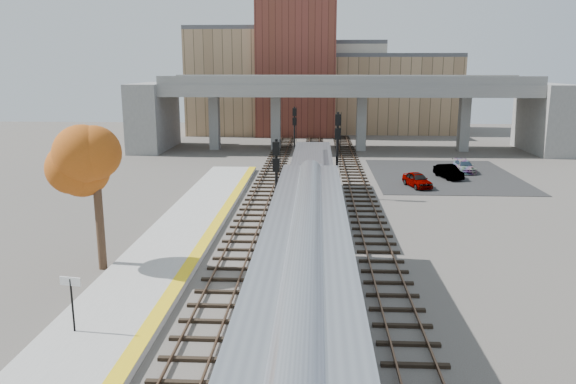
% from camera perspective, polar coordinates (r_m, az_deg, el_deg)
% --- Properties ---
extents(ground, '(160.00, 160.00, 0.00)m').
position_cam_1_polar(ground, '(29.55, 0.16, -8.46)').
color(ground, '#47423D').
rests_on(ground, ground).
extents(platform, '(4.50, 60.00, 0.35)m').
position_cam_1_polar(platform, '(30.68, -13.61, -7.67)').
color(platform, '#9E9E99').
rests_on(platform, ground).
extents(yellow_strip, '(0.70, 60.00, 0.01)m').
position_cam_1_polar(yellow_strip, '(30.14, -10.14, -7.51)').
color(yellow_strip, yellow).
rests_on(yellow_strip, platform).
extents(tracks, '(10.70, 95.00, 0.25)m').
position_cam_1_polar(tracks, '(41.40, 2.30, -2.14)').
color(tracks, black).
rests_on(tracks, ground).
extents(overpass, '(54.00, 12.00, 9.50)m').
position_cam_1_polar(overpass, '(72.77, 5.85, 8.80)').
color(overpass, slate).
rests_on(overpass, ground).
extents(buildings_far, '(43.00, 21.00, 20.60)m').
position_cam_1_polar(buildings_far, '(94.13, 2.97, 10.97)').
color(buildings_far, tan).
rests_on(buildings_far, ground).
extents(parking_lot, '(14.00, 18.00, 0.04)m').
position_cam_1_polar(parking_lot, '(57.93, 15.54, 1.63)').
color(parking_lot, black).
rests_on(parking_lot, ground).
extents(locomotive, '(3.02, 19.05, 4.10)m').
position_cam_1_polar(locomotive, '(41.84, 2.44, 1.12)').
color(locomotive, '#A8AAB2').
rests_on(locomotive, ground).
extents(coach, '(3.03, 25.00, 5.00)m').
position_cam_1_polar(coach, '(20.00, 1.77, -10.47)').
color(coach, '#A8AAB2').
rests_on(coach, ground).
extents(signal_mast_near, '(0.60, 0.64, 6.38)m').
position_cam_1_polar(signal_mast_near, '(34.29, -1.19, -0.17)').
color(signal_mast_near, '#9E9E99').
rests_on(signal_mast_near, ground).
extents(signal_mast_mid, '(0.60, 0.64, 7.06)m').
position_cam_1_polar(signal_mast_mid, '(45.75, 5.02, 3.64)').
color(signal_mast_mid, '#9E9E99').
rests_on(signal_mast_mid, ground).
extents(signal_mast_far, '(0.60, 0.64, 6.39)m').
position_cam_1_polar(signal_mast_far, '(61.04, 0.66, 5.52)').
color(signal_mast_far, '#9E9E99').
rests_on(signal_mast_far, ground).
extents(station_sign, '(0.89, 0.21, 2.27)m').
position_cam_1_polar(station_sign, '(23.89, -21.15, -9.52)').
color(station_sign, black).
rests_on(station_sign, platform).
extents(tree, '(3.60, 3.60, 7.75)m').
position_cam_1_polar(tree, '(30.64, -18.99, 2.77)').
color(tree, '#382619').
rests_on(tree, ground).
extents(car_a, '(2.51, 4.11, 1.31)m').
position_cam_1_polar(car_a, '(51.58, 13.00, 1.22)').
color(car_a, '#99999E').
rests_on(car_a, parking_lot).
extents(car_b, '(2.33, 4.16, 1.30)m').
position_cam_1_polar(car_b, '(56.38, 15.99, 2.00)').
color(car_b, '#99999E').
rests_on(car_b, parking_lot).
extents(car_c, '(1.80, 4.14, 1.19)m').
position_cam_1_polar(car_c, '(60.17, 17.45, 2.50)').
color(car_c, '#99999E').
rests_on(car_c, parking_lot).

